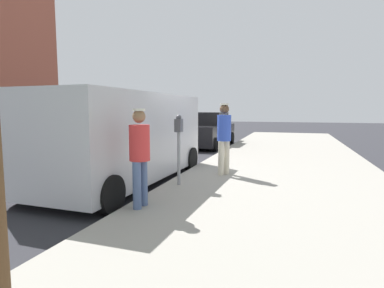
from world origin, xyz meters
The scene contains 7 objects.
ground_plane centered at (0.00, 0.00, 0.00)m, with size 80.00×80.00×0.00m, color #2D2D33.
sidewalk_slab centered at (3.50, 0.00, 0.07)m, with size 5.00×32.00×0.15m, color #9E998E.
parking_meter_near centered at (1.35, -0.94, 1.18)m, with size 0.14×0.18×1.52m.
pedestrian_in_red centered at (1.29, -2.63, 1.09)m, with size 0.34×0.36×1.64m.
pedestrian_in_blue centered at (2.06, 0.39, 1.18)m, with size 0.34×0.34×1.78m.
parked_van centered at (-0.15, -0.65, 1.15)m, with size 2.25×5.25×2.15m.
parked_sedan_ahead centered at (-0.29, 7.46, 0.75)m, with size 2.03×4.44×1.65m.
Camera 1 is at (3.68, -7.25, 1.77)m, focal length 29.38 mm.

